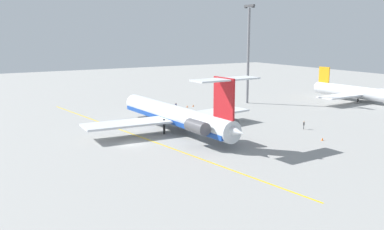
% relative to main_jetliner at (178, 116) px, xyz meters
% --- Properties ---
extents(ground, '(304.41, 304.41, 0.00)m').
position_rel_main_jetliner_xyz_m(ground, '(3.75, -11.48, -3.28)').
color(ground, gray).
extents(main_jetliner, '(41.32, 36.69, 12.04)m').
position_rel_main_jetliner_xyz_m(main_jetliner, '(0.00, 0.00, 0.00)').
color(main_jetliner, silver).
rests_on(main_jetliner, ground).
extents(airliner_far_left, '(30.23, 29.86, 9.04)m').
position_rel_main_jetliner_xyz_m(airliner_far_left, '(-5.62, 61.58, -0.62)').
color(airliner_far_left, silver).
rests_on(airliner_far_left, ground).
extents(ground_crew_near_nose, '(0.31, 0.34, 1.68)m').
position_rel_main_jetliner_xyz_m(ground_crew_near_nose, '(10.85, 23.13, -2.22)').
color(ground_crew_near_nose, black).
rests_on(ground_crew_near_nose, ground).
extents(ground_crew_near_tail, '(0.41, 0.27, 1.67)m').
position_rel_main_jetliner_xyz_m(ground_crew_near_tail, '(-22.33, 11.81, -2.22)').
color(ground_crew_near_tail, black).
rests_on(ground_crew_near_tail, ground).
extents(safety_cone_nose, '(0.40, 0.40, 0.55)m').
position_rel_main_jetliner_xyz_m(safety_cone_nose, '(-23.37, 15.70, -3.01)').
color(safety_cone_nose, '#EA590F').
rests_on(safety_cone_nose, ground).
extents(safety_cone_wingtip, '(0.40, 0.40, 0.55)m').
position_rel_main_jetliner_xyz_m(safety_cone_wingtip, '(-23.59, 17.68, -3.01)').
color(safety_cone_wingtip, '#EA590F').
rests_on(safety_cone_wingtip, ground).
extents(safety_cone_tail, '(0.40, 0.40, 0.55)m').
position_rel_main_jetliner_xyz_m(safety_cone_tail, '(19.29, 19.30, -3.01)').
color(safety_cone_tail, '#EA590F').
rests_on(safety_cone_tail, ground).
extents(taxiway_centreline, '(82.15, 10.77, 0.01)m').
position_rel_main_jetliner_xyz_m(taxiway_centreline, '(-1.16, -8.13, -3.28)').
color(taxiway_centreline, gold).
rests_on(taxiway_centreline, ground).
extents(light_mast, '(4.00, 0.70, 26.51)m').
position_rel_main_jetliner_xyz_m(light_mast, '(-20.96, 33.55, 11.19)').
color(light_mast, slate).
rests_on(light_mast, ground).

